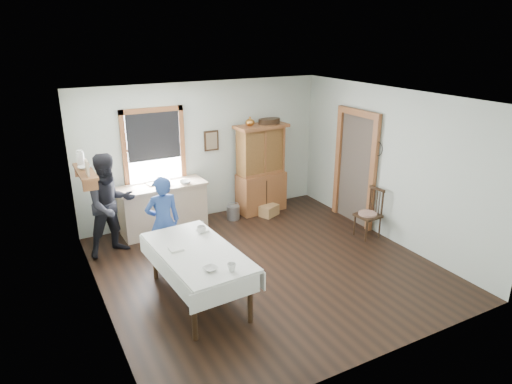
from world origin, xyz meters
The scene contains 20 objects.
room centered at (0.00, 0.00, 1.35)m, with size 5.01×5.01×2.70m.
window centered at (-1.00, 2.46, 1.62)m, with size 1.18×0.07×1.48m.
doorway centered at (2.46, 0.85, 1.16)m, with size 0.09×1.14×2.22m.
wall_shelf centered at (-2.37, 1.54, 1.57)m, with size 0.24×1.00×0.44m.
framed_picture centered at (0.15, 2.46, 1.55)m, with size 0.30×0.04×0.40m, color black.
rug_beater centered at (2.45, 0.30, 1.72)m, with size 0.27×0.27×0.01m, color black.
work_counter centered at (-1.00, 2.13, 0.46)m, with size 1.61×0.61×0.92m, color tan.
china_hutch centered at (1.11, 2.17, 0.91)m, with size 1.07×0.51×1.83m, color #96562E.
dining_table centered at (-1.29, -0.35, 0.38)m, with size 1.00×1.91×0.76m, color silver.
spindle_chair centered at (2.20, 0.11, 0.47)m, with size 0.43×0.43×0.93m, color black.
pail centered at (0.39, 2.03, 0.14)m, with size 0.26×0.26×0.28m, color #96999D.
wicker_basket centered at (1.12, 1.85, 0.11)m, with size 0.38×0.27×0.22m, color #AE834F.
woman_blue centered at (-1.40, 0.82, 0.70)m, with size 0.51×0.34×1.40m, color navy.
figure_dark centered at (-2.02, 1.67, 0.81)m, with size 0.79×0.61×1.62m, color black.
table_cup_a centered at (-1.02, 0.15, 0.82)m, with size 0.14×0.14×0.11m, color silver.
table_cup_b centered at (-1.11, -1.08, 0.81)m, with size 0.11×0.11×0.10m, color silver.
table_bowl centered at (-1.34, -0.95, 0.79)m, with size 0.20×0.20×0.05m, color silver.
counter_book centered at (-1.25, 2.22, 0.93)m, with size 0.17×0.23×0.02m, color #71614B.
counter_bowl centered at (-0.61, 1.97, 0.96)m, with size 0.21×0.21×0.07m, color silver.
shelf_bowl centered at (-2.37, 1.55, 1.60)m, with size 0.22×0.22×0.05m, color silver.
Camera 1 is at (-3.23, -5.67, 3.62)m, focal length 32.00 mm.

